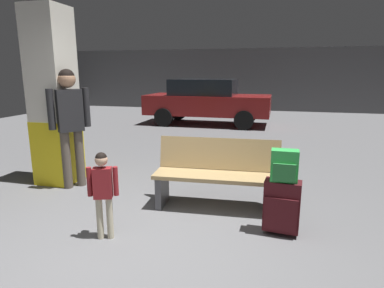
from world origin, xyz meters
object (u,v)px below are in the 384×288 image
object	(u,v)px
adult	(70,116)
bench	(217,174)
parked_car_far	(207,101)
backpack_bright	(284,166)
suitcase	(282,206)
structural_pillar	(54,99)
child	(103,186)

from	to	relation	value
adult	bench	bearing A→B (deg)	-5.34
parked_car_far	adult	bearing A→B (deg)	-96.11
adult	backpack_bright	bearing A→B (deg)	-14.00
suitcase	adult	xyz separation A→B (m)	(-3.07, 0.77, 0.78)
structural_pillar	parked_car_far	bearing A→B (deg)	80.43
bench	parked_car_far	bearing A→B (deg)	102.98
bench	child	world-z (taller)	child
suitcase	backpack_bright	world-z (taller)	backpack_bright
parked_car_far	bench	bearing A→B (deg)	-77.02
bench	parked_car_far	world-z (taller)	parked_car_far
parked_car_far	backpack_bright	bearing A→B (deg)	-72.07
backpack_bright	child	size ratio (longest dim) A/B	0.36
suitcase	parked_car_far	xyz separation A→B (m)	(-2.37, 7.33, 0.48)
suitcase	bench	bearing A→B (deg)	145.58
adult	parked_car_far	bearing A→B (deg)	83.89
suitcase	child	distance (m)	1.91
structural_pillar	suitcase	size ratio (longest dim) A/B	4.46
suitcase	child	xyz separation A→B (m)	(-1.81, -0.57, 0.26)
child	parked_car_far	bearing A→B (deg)	94.06
adult	child	bearing A→B (deg)	-46.55
structural_pillar	child	size ratio (longest dim) A/B	2.85
suitcase	backpack_bright	distance (m)	0.45
structural_pillar	parked_car_far	xyz separation A→B (m)	(1.08, 6.39, -0.53)
backpack_bright	bench	bearing A→B (deg)	145.57
bench	child	xyz separation A→B (m)	(-1.00, -1.12, 0.14)
adult	structural_pillar	bearing A→B (deg)	155.91
structural_pillar	child	world-z (taller)	structural_pillar
child	adult	distance (m)	1.91
backpack_bright	parked_car_far	world-z (taller)	parked_car_far
backpack_bright	adult	distance (m)	3.18
structural_pillar	backpack_bright	world-z (taller)	structural_pillar
adult	parked_car_far	xyz separation A→B (m)	(0.70, 6.56, -0.30)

